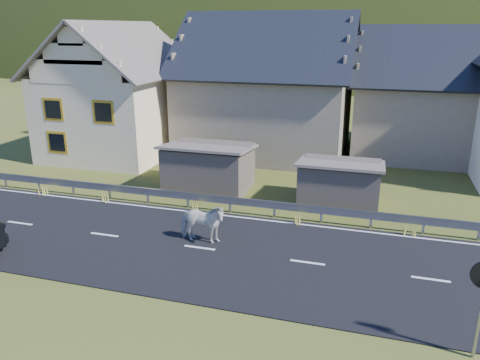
% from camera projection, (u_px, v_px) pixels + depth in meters
% --- Properties ---
extents(ground, '(160.00, 160.00, 0.00)m').
position_uv_depth(ground, '(200.00, 249.00, 17.28)').
color(ground, '#333C14').
rests_on(ground, ground).
extents(road, '(60.00, 7.00, 0.04)m').
position_uv_depth(road, '(200.00, 248.00, 17.28)').
color(road, black).
rests_on(road, ground).
extents(lane_markings, '(60.00, 6.60, 0.01)m').
position_uv_depth(lane_markings, '(200.00, 248.00, 17.27)').
color(lane_markings, silver).
rests_on(lane_markings, road).
extents(guardrail, '(28.10, 0.09, 0.75)m').
position_uv_depth(guardrail, '(230.00, 201.00, 20.46)').
color(guardrail, '#93969B').
rests_on(guardrail, ground).
extents(shed_left, '(4.30, 3.30, 2.40)m').
position_uv_depth(shed_left, '(209.00, 168.00, 23.40)').
color(shed_left, brown).
rests_on(shed_left, ground).
extents(shed_right, '(3.80, 2.90, 2.20)m').
position_uv_depth(shed_right, '(340.00, 184.00, 21.22)').
color(shed_right, brown).
rests_on(shed_right, ground).
extents(house_cream, '(7.80, 9.80, 8.30)m').
position_uv_depth(house_cream, '(119.00, 84.00, 29.55)').
color(house_cream, '#FFECB8').
rests_on(house_cream, ground).
extents(house_stone_a, '(10.80, 9.80, 8.90)m').
position_uv_depth(house_stone_a, '(268.00, 79.00, 29.76)').
color(house_stone_a, gray).
rests_on(house_stone_a, ground).
extents(house_stone_b, '(9.80, 8.80, 8.10)m').
position_uv_depth(house_stone_b, '(433.00, 87.00, 29.01)').
color(house_stone_b, gray).
rests_on(house_stone_b, ground).
extents(mountain, '(440.00, 280.00, 260.00)m').
position_uv_depth(mountain, '(377.00, 100.00, 186.11)').
color(mountain, '#213210').
rests_on(mountain, ground).
extents(conifer_patch, '(76.00, 50.00, 28.00)m').
position_uv_depth(conifer_patch, '(158.00, 33.00, 130.44)').
color(conifer_patch, black).
rests_on(conifer_patch, ground).
extents(horse, '(0.91, 1.89, 1.57)m').
position_uv_depth(horse, '(202.00, 223.00, 17.48)').
color(horse, silver).
rests_on(horse, road).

